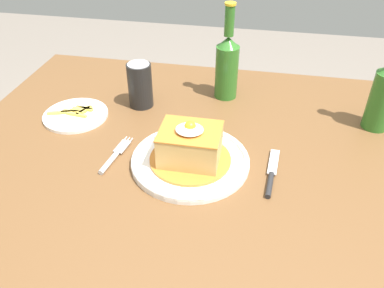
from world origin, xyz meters
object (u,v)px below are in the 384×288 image
(soda_can, at_px, (140,85))
(beer_bottle_green, at_px, (227,64))
(main_plate, at_px, (190,160))
(fork, at_px, (113,157))
(knife, at_px, (271,178))
(side_plate_fries, at_px, (76,115))

(soda_can, distance_m, beer_bottle_green, 0.25)
(beer_bottle_green, bearing_deg, main_plate, -96.85)
(fork, height_order, knife, same)
(knife, relative_size, side_plate_fries, 0.97)
(knife, height_order, soda_can, soda_can)
(main_plate, relative_size, knife, 1.61)
(soda_can, bearing_deg, knife, -34.66)
(knife, height_order, beer_bottle_green, beer_bottle_green)
(fork, bearing_deg, beer_bottle_green, 58.09)
(main_plate, xyz_separation_m, beer_bottle_green, (0.04, 0.33, 0.09))
(fork, xyz_separation_m, soda_can, (-0.01, 0.25, 0.06))
(knife, relative_size, soda_can, 1.34)
(knife, xyz_separation_m, side_plate_fries, (-0.52, 0.16, -0.00))
(fork, relative_size, beer_bottle_green, 0.53)
(main_plate, distance_m, knife, 0.18)
(main_plate, distance_m, side_plate_fries, 0.37)
(fork, xyz_separation_m, beer_bottle_green, (0.21, 0.34, 0.09))
(fork, xyz_separation_m, side_plate_fries, (-0.16, 0.16, -0.00))
(knife, bearing_deg, beer_bottle_green, 112.06)
(main_plate, xyz_separation_m, soda_can, (-0.18, 0.23, 0.05))
(soda_can, distance_m, side_plate_fries, 0.19)
(main_plate, bearing_deg, knife, -7.05)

